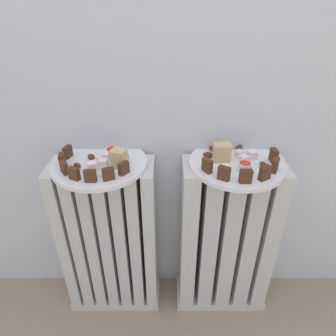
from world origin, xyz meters
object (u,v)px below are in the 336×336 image
object	(u,v)px
jam_bowl_left	(113,152)
radiator_left	(110,241)
radiator_right	(226,241)
jam_bowl_right	(245,166)
plate_right	(236,164)
plate_left	(100,164)
fork	(99,165)

from	to	relation	value
jam_bowl_left	radiator_left	bearing A→B (deg)	-132.17
radiator_right	jam_bowl_right	world-z (taller)	jam_bowl_right
plate_right	jam_bowl_right	size ratio (longest dim) A/B	7.15
radiator_left	plate_left	bearing A→B (deg)	116.57
radiator_left	plate_left	size ratio (longest dim) A/B	2.16
plate_left	plate_right	bearing A→B (deg)	0.00
jam_bowl_left	fork	size ratio (longest dim) A/B	0.46
plate_left	jam_bowl_left	bearing A→B (deg)	47.83
plate_left	plate_right	size ratio (longest dim) A/B	1.00
jam_bowl_left	fork	bearing A→B (deg)	-118.29
plate_right	fork	xyz separation A→B (m)	(-0.38, -0.02, 0.01)
plate_left	plate_right	xyz separation A→B (m)	(0.38, 0.00, 0.00)
plate_right	jam_bowl_left	xyz separation A→B (m)	(-0.35, 0.04, 0.02)
radiator_right	jam_bowl_left	bearing A→B (deg)	173.87
fork	jam_bowl_right	bearing A→B (deg)	-3.63
radiator_left	fork	size ratio (longest dim) A/B	5.93
plate_right	fork	size ratio (longest dim) A/B	2.75
radiator_left	jam_bowl_left	size ratio (longest dim) A/B	12.97
radiator_left	radiator_right	world-z (taller)	same
plate_left	jam_bowl_left	xyz separation A→B (m)	(0.03, 0.04, 0.02)
radiator_left	radiator_right	distance (m)	0.38
radiator_right	radiator_left	bearing A→B (deg)	-180.00
plate_right	fork	world-z (taller)	fork
radiator_right	jam_bowl_left	distance (m)	0.47
plate_left	jam_bowl_left	world-z (taller)	jam_bowl_left
radiator_left	fork	world-z (taller)	fork
radiator_right	plate_right	size ratio (longest dim) A/B	2.16
radiator_right	fork	xyz separation A→B (m)	(-0.38, -0.02, 0.31)
jam_bowl_left	fork	xyz separation A→B (m)	(-0.03, -0.06, -0.01)
plate_left	jam_bowl_right	world-z (taller)	jam_bowl_right
jam_bowl_right	fork	distance (m)	0.39
jam_bowl_right	radiator_left	bearing A→B (deg)	173.36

